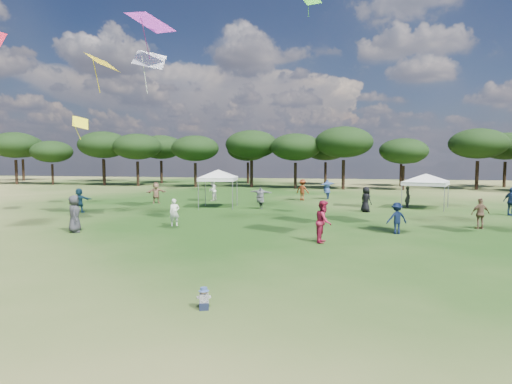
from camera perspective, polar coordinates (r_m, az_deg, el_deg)
ground at (r=9.69m, az=-8.38°, el=-18.92°), size 140.00×140.00×0.00m
tree_line at (r=55.78m, az=10.71°, el=6.16°), size 108.78×17.63×7.77m
tent_left at (r=32.86m, az=-5.06°, el=2.77°), size 5.50×5.50×3.23m
tent_right at (r=34.58m, az=21.72°, el=2.09°), size 5.94×5.94×2.95m
toddler at (r=11.31m, az=-6.97°, el=-14.01°), size 0.43×0.46×0.57m
festival_crowd at (r=31.40m, az=2.53°, el=-0.79°), size 30.45×22.21×1.93m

